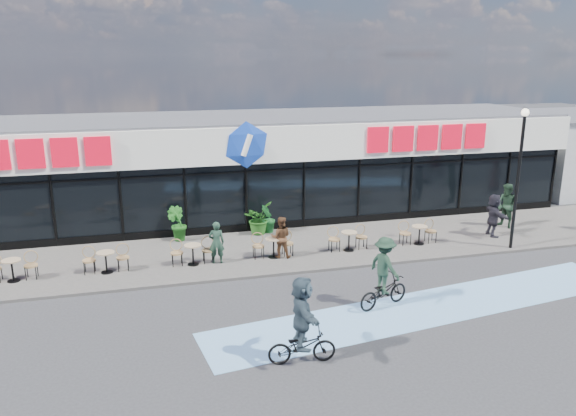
{
  "coord_description": "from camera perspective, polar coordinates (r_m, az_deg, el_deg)",
  "views": [
    {
      "loc": [
        -4.08,
        -15.29,
        7.29
      ],
      "look_at": [
        0.88,
        3.5,
        1.97
      ],
      "focal_mm": 35.0,
      "sensor_mm": 36.0,
      "label": 1
    }
  ],
  "objects": [
    {
      "name": "lamp_post",
      "position": [
        22.55,
        22.43,
        3.82
      ],
      "size": [
        0.28,
        0.28,
        5.31
      ],
      "color": "black",
      "rests_on": "sidewalk"
    },
    {
      "name": "building",
      "position": [
        26.03,
        -5.5,
        4.28
      ],
      "size": [
        30.6,
        6.57,
        4.75
      ],
      "color": "black",
      "rests_on": "ground"
    },
    {
      "name": "sidewalk",
      "position": [
        21.47,
        -2.95,
        -4.41
      ],
      "size": [
        44.0,
        5.0,
        0.1
      ],
      "primitive_type": "cube",
      "color": "#514D47",
      "rests_on": "ground"
    },
    {
      "name": "potted_plant_right",
      "position": [
        23.22,
        -3.07,
        -1.06
      ],
      "size": [
        1.48,
        1.53,
        1.3
      ],
      "primitive_type": "imported",
      "rotation": [
        0.0,
        0.0,
        1.02
      ],
      "color": "#205418",
      "rests_on": "sidewalk"
    },
    {
      "name": "bistro_set_3",
      "position": [
        20.19,
        -9.67,
        -4.39
      ],
      "size": [
        1.54,
        0.62,
        0.9
      ],
      "color": "tan",
      "rests_on": "sidewalk"
    },
    {
      "name": "potted_plant_mid",
      "position": [
        23.3,
        -1.99,
        -1.09
      ],
      "size": [
        0.7,
        0.8,
        1.23
      ],
      "primitive_type": "imported",
      "rotation": [
        0.0,
        0.0,
        4.44
      ],
      "color": "#185422",
      "rests_on": "sidewalk"
    },
    {
      "name": "cyclist_c",
      "position": [
        13.77,
        1.44,
        -11.71
      ],
      "size": [
        1.72,
        1.72,
        2.25
      ],
      "color": "black",
      "rests_on": "ground"
    },
    {
      "name": "pedestrian_a",
      "position": [
        25.7,
        21.36,
        0.2
      ],
      "size": [
        0.98,
        1.11,
        1.91
      ],
      "primitive_type": "imported",
      "rotation": [
        0.0,
        0.0,
        -1.25
      ],
      "color": "#1B3020",
      "rests_on": "sidewalk"
    },
    {
      "name": "bistro_set_4",
      "position": [
        20.62,
        -1.53,
        -3.75
      ],
      "size": [
        1.54,
        0.62,
        0.9
      ],
      "color": "tan",
      "rests_on": "sidewalk"
    },
    {
      "name": "bistro_set_6",
      "position": [
        22.61,
        13.09,
        -2.42
      ],
      "size": [
        1.54,
        0.62,
        0.9
      ],
      "color": "tan",
      "rests_on": "sidewalk"
    },
    {
      "name": "bistro_set_1",
      "position": [
        20.6,
        -26.18,
        -5.41
      ],
      "size": [
        1.54,
        0.62,
        0.9
      ],
      "color": "tan",
      "rests_on": "sidewalk"
    },
    {
      "name": "pedestrian_b",
      "position": [
        24.32,
        20.16,
        -0.68
      ],
      "size": [
        0.74,
        1.69,
        1.76
      ],
      "primitive_type": "imported",
      "rotation": [
        0.0,
        0.0,
        1.44
      ],
      "color": "black",
      "rests_on": "sidewalk"
    },
    {
      "name": "potted_plant_left",
      "position": [
        22.76,
        -11.19,
        -1.58
      ],
      "size": [
        0.96,
        0.9,
        1.37
      ],
      "primitive_type": "imported",
      "rotation": [
        0.0,
        0.0,
        2.63
      ],
      "color": "#1A5317",
      "rests_on": "sidewalk"
    },
    {
      "name": "bistro_set_2",
      "position": [
        20.18,
        -18.0,
        -4.95
      ],
      "size": [
        1.54,
        0.62,
        0.9
      ],
      "color": "tan",
      "rests_on": "sidewalk"
    },
    {
      "name": "patron_right",
      "position": [
        20.45,
        -0.73,
        -2.98
      ],
      "size": [
        0.89,
        0.78,
        1.54
      ],
      "primitive_type": "imported",
      "rotation": [
        0.0,
        0.0,
        2.85
      ],
      "color": "#4A2D1A",
      "rests_on": "sidewalk"
    },
    {
      "name": "bistro_set_5",
      "position": [
        21.44,
        6.12,
        -3.08
      ],
      "size": [
        1.54,
        0.62,
        0.9
      ],
      "color": "tan",
      "rests_on": "sidewalk"
    },
    {
      "name": "patron_left",
      "position": [
        20.05,
        -7.28,
        -3.49
      ],
      "size": [
        0.6,
        0.43,
        1.54
      ],
      "primitive_type": "imported",
      "rotation": [
        0.0,
        0.0,
        3.03
      ],
      "color": "#1D3427",
      "rests_on": "sidewalk"
    },
    {
      "name": "ground",
      "position": [
        17.43,
        0.16,
        -9.41
      ],
      "size": [
        120.0,
        120.0,
        0.0
      ],
      "primitive_type": "plane",
      "color": "#28282B",
      "rests_on": "ground"
    },
    {
      "name": "bike_lane",
      "position": [
        17.57,
        14.37,
        -9.69
      ],
      "size": [
        14.17,
        4.13,
        0.01
      ],
      "primitive_type": "cube",
      "rotation": [
        0.0,
        0.0,
        0.14
      ],
      "color": "#6796C2",
      "rests_on": "ground"
    },
    {
      "name": "cyclist_a",
      "position": [
        16.94,
        9.73,
        -6.99
      ],
      "size": [
        1.9,
        1.26,
        2.18
      ],
      "color": "black",
      "rests_on": "ground"
    }
  ]
}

